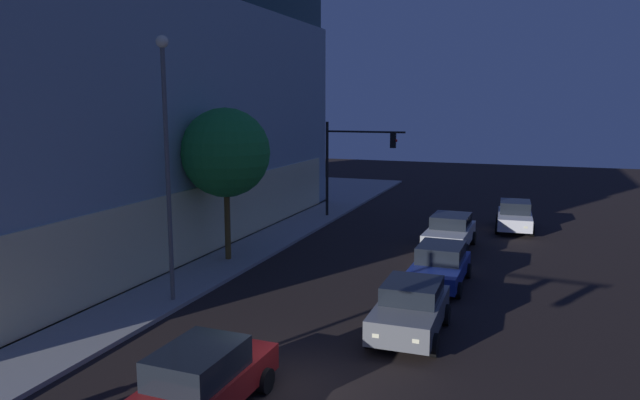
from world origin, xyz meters
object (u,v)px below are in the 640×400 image
object	(u,v)px
car_grey	(410,309)
car_blue	(440,265)
modern_building	(27,103)
sidewalk_tree	(226,153)
car_silver	(450,232)
car_red	(204,378)
car_white	(515,216)
street_lamp_sidewalk	(166,141)
traffic_light_far_corner	(352,154)

from	to	relation	value
car_grey	car_blue	bearing A→B (deg)	-0.31
modern_building	sidewalk_tree	distance (m)	13.58
sidewalk_tree	car_silver	world-z (taller)	sidewalk_tree
modern_building	car_red	size ratio (longest dim) A/B	7.36
modern_building	car_white	xyz separation A→B (m)	(10.03, -25.34, -6.39)
sidewalk_tree	car_white	xyz separation A→B (m)	(11.82, -12.07, -4.20)
modern_building	car_grey	size ratio (longest dim) A/B	7.38
street_lamp_sidewalk	modern_building	bearing A→B (deg)	62.23
car_blue	street_lamp_sidewalk	bearing A→B (deg)	122.98
sidewalk_tree	car_red	world-z (taller)	sidewalk_tree
modern_building	car_white	bearing A→B (deg)	-68.41
car_white	car_red	bearing A→B (deg)	165.76
sidewalk_tree	car_white	distance (m)	17.40
modern_building	car_red	bearing A→B (deg)	-125.35
car_blue	sidewalk_tree	bearing A→B (deg)	90.02
modern_building	car_red	distance (m)	24.53
sidewalk_tree	car_white	bearing A→B (deg)	-45.60
street_lamp_sidewalk	car_blue	size ratio (longest dim) A/B	2.07
car_grey	car_blue	distance (m)	5.58
traffic_light_far_corner	car_grey	bearing A→B (deg)	-157.00
street_lamp_sidewalk	car_white	bearing A→B (deg)	-32.59
car_grey	car_silver	bearing A→B (deg)	2.02
car_red	car_grey	xyz separation A→B (m)	(6.35, -3.56, -0.01)
sidewalk_tree	car_blue	bearing A→B (deg)	-89.98
car_red	car_silver	distance (m)	18.20
street_lamp_sidewalk	car_silver	xyz separation A→B (m)	(11.68, -8.31, -5.03)
street_lamp_sidewalk	car_grey	size ratio (longest dim) A/B	2.21
traffic_light_far_corner	car_blue	world-z (taller)	traffic_light_far_corner
car_red	modern_building	bearing A→B (deg)	54.65
modern_building	car_grey	bearing A→B (deg)	-107.82
car_silver	car_white	xyz separation A→B (m)	(5.81, -2.87, -0.04)
car_grey	car_silver	size ratio (longest dim) A/B	0.90
traffic_light_far_corner	car_silver	world-z (taller)	traffic_light_far_corner
car_grey	car_silver	distance (m)	11.59
modern_building	car_red	xyz separation A→B (m)	(-13.71, -19.32, -6.36)
modern_building	traffic_light_far_corner	distance (m)	18.70
street_lamp_sidewalk	car_silver	bearing A→B (deg)	-35.43
sidewalk_tree	car_silver	bearing A→B (deg)	-56.85
car_blue	modern_building	bearing A→B (deg)	85.56
traffic_light_far_corner	car_blue	distance (m)	14.15
car_blue	car_silver	distance (m)	6.02
car_red	car_blue	distance (m)	12.46
car_grey	car_white	world-z (taller)	car_grey
car_white	traffic_light_far_corner	bearing A→B (deg)	90.99
modern_building	traffic_light_far_corner	xyz separation A→B (m)	(9.86, -15.57, -3.12)
traffic_light_far_corner	sidewalk_tree	xyz separation A→B (m)	(-11.65, 2.29, 0.93)
street_lamp_sidewalk	car_silver	size ratio (longest dim) A/B	1.99
traffic_light_far_corner	car_silver	size ratio (longest dim) A/B	1.27
car_grey	car_red	bearing A→B (deg)	150.71
street_lamp_sidewalk	sidewalk_tree	size ratio (longest dim) A/B	1.36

